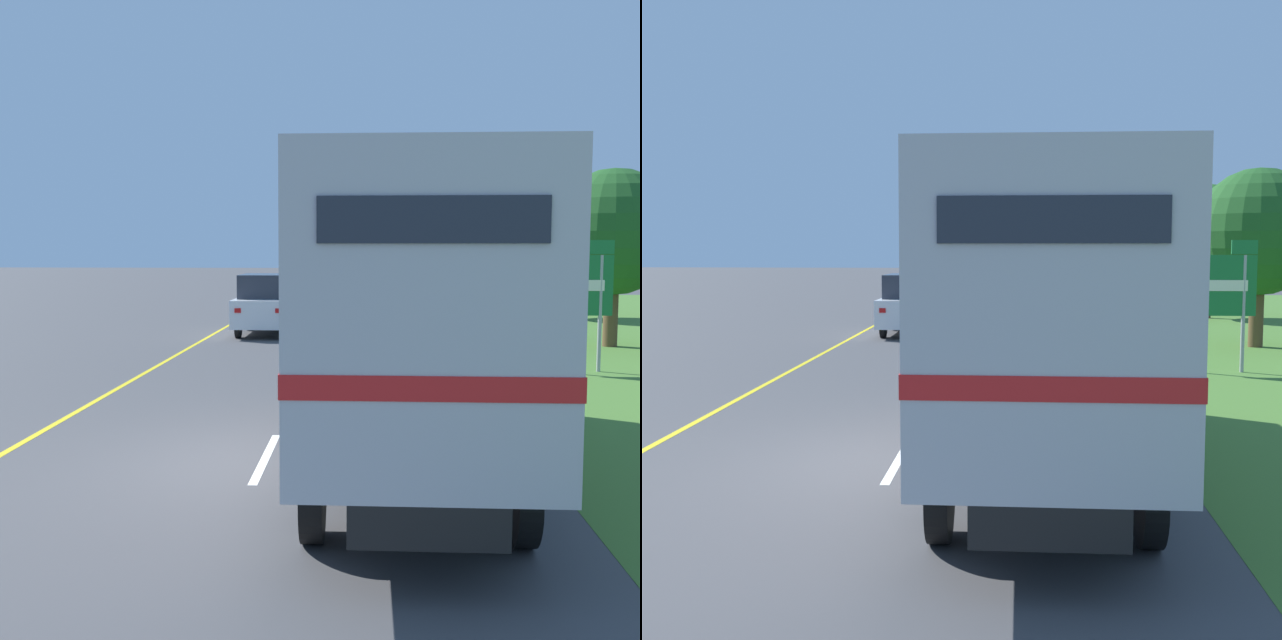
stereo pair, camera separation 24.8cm
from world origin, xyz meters
TOP-DOWN VIEW (x-y plane):
  - ground_plane at (0.00, 0.00)m, footprint 200.00×200.00m
  - edge_line_yellow at (-3.70, 11.61)m, footprint 0.12×54.25m
  - centre_dash_near at (0.00, 0.21)m, footprint 0.12×2.60m
  - centre_dash_mid_a at (0.00, 6.81)m, footprint 0.12×2.60m
  - centre_dash_mid_b at (0.00, 13.41)m, footprint 0.12×2.60m
  - centre_dash_far at (0.00, 20.01)m, footprint 0.12×2.60m
  - centre_dash_farthest at (0.00, 26.61)m, footprint 0.12×2.60m
  - horse_trailer_truck at (1.87, -0.32)m, footprint 2.36×8.84m
  - lead_car_white at (-1.95, 15.75)m, footprint 1.80×3.94m
  - lead_car_silver_ahead at (1.73, 26.67)m, footprint 1.80×4.37m
  - highway_sign at (6.15, 8.21)m, footprint 1.81×0.09m
  - roadside_tree_near at (8.44, 13.07)m, footprint 3.64×3.64m
  - roadside_tree_mid at (9.23, 22.57)m, footprint 3.93×3.93m

SIDE VIEW (x-z plane):
  - ground_plane at x=0.00m, z-range 0.00..0.00m
  - edge_line_yellow at x=-3.70m, z-range 0.00..0.01m
  - centre_dash_near at x=0.00m, z-range 0.00..0.01m
  - centre_dash_mid_a at x=0.00m, z-range 0.00..0.01m
  - centre_dash_mid_b at x=0.00m, z-range 0.00..0.01m
  - centre_dash_far at x=0.00m, z-range 0.00..0.01m
  - centre_dash_farthest at x=0.00m, z-range 0.00..0.01m
  - lead_car_silver_ahead at x=1.73m, z-range 0.02..1.80m
  - lead_car_white at x=-1.95m, z-range 0.00..1.99m
  - highway_sign at x=6.15m, z-range 0.39..3.44m
  - horse_trailer_truck at x=1.87m, z-range 0.20..3.94m
  - roadside_tree_near at x=8.44m, z-range 0.73..5.87m
  - roadside_tree_mid at x=9.23m, z-range 0.73..6.12m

